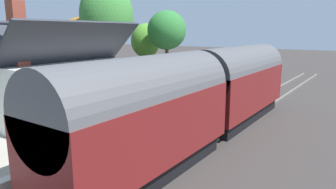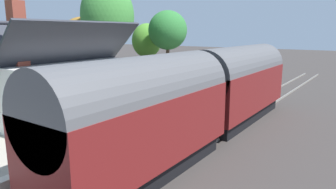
{
  "view_description": "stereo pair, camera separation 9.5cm",
  "coord_description": "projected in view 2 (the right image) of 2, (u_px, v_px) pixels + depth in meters",
  "views": [
    {
      "loc": [
        -14.35,
        -7.52,
        5.14
      ],
      "look_at": [
        -1.15,
        1.5,
        1.85
      ],
      "focal_mm": 32.87,
      "sensor_mm": 36.0,
      "label": 1
    },
    {
      "loc": [
        -14.3,
        -7.6,
        5.14
      ],
      "look_at": [
        -1.15,
        1.5,
        1.85
      ],
      "focal_mm": 32.87,
      "sensor_mm": 36.0,
      "label": 2
    }
  ],
  "objects": [
    {
      "name": "planter_edge_far",
      "position": [
        186.0,
        94.0,
        20.29
      ],
      "size": [
        0.81,
        0.32,
        0.54
      ],
      "color": "#9E5138",
      "rests_on": "platform"
    },
    {
      "name": "rail_far",
      "position": [
        205.0,
        127.0,
        16.67
      ],
      "size": [
        52.0,
        0.08,
        0.14
      ],
      "primitive_type": "cube",
      "color": "gray",
      "rests_on": "ground"
    },
    {
      "name": "planter_bench_right",
      "position": [
        145.0,
        93.0,
        19.74
      ],
      "size": [
        0.53,
        0.53,
        0.76
      ],
      "color": "gray",
      "rests_on": "platform"
    },
    {
      "name": "planter_bench_left",
      "position": [
        218.0,
        79.0,
        25.95
      ],
      "size": [
        0.5,
        0.5,
        0.74
      ],
      "color": "teal",
      "rests_on": "platform"
    },
    {
      "name": "tree_far_left",
      "position": [
        108.0,
        16.0,
        27.4
      ],
      "size": [
        4.89,
        4.59,
        9.57
      ],
      "color": "#4C3828",
      "rests_on": "ground"
    },
    {
      "name": "planter_under_sign",
      "position": [
        229.0,
        82.0,
        24.15
      ],
      "size": [
        0.53,
        0.53,
        0.78
      ],
      "color": "#9E5138",
      "rests_on": "platform"
    },
    {
      "name": "tree_far_right",
      "position": [
        147.0,
        41.0,
        34.4
      ],
      "size": [
        3.54,
        3.19,
        6.03
      ],
      "color": "#4C3828",
      "rests_on": "ground"
    },
    {
      "name": "ground_plane",
      "position": [
        202.0,
        127.0,
        16.79
      ],
      "size": [
        160.0,
        160.0,
        0.0
      ],
      "primitive_type": "plane",
      "color": "#383330"
    },
    {
      "name": "station_building",
      "position": [
        65.0,
        87.0,
        15.13
      ],
      "size": [
        6.9,
        3.91,
        5.9
      ],
      "color": "white",
      "rests_on": "platform"
    },
    {
      "name": "tree_behind_building",
      "position": [
        168.0,
        30.0,
        31.07
      ],
      "size": [
        4.03,
        3.87,
        7.23
      ],
      "color": "#4C3828",
      "rests_on": "ground"
    },
    {
      "name": "train",
      "position": [
        203.0,
        95.0,
        14.48
      ],
      "size": [
        17.47,
        2.73,
        4.32
      ],
      "color": "black",
      "rests_on": "ground"
    },
    {
      "name": "bench_platform_end",
      "position": [
        173.0,
        94.0,
        18.94
      ],
      "size": [
        1.42,
        0.5,
        0.88
      ],
      "color": "teal",
      "rests_on": "platform"
    },
    {
      "name": "rail_near",
      "position": [
        230.0,
        131.0,
        15.87
      ],
      "size": [
        52.0,
        0.08,
        0.14
      ],
      "primitive_type": "cube",
      "color": "gray",
      "rests_on": "ground"
    },
    {
      "name": "station_sign_board",
      "position": [
        225.0,
        73.0,
        23.26
      ],
      "size": [
        0.96,
        0.06,
        1.57
      ],
      "color": "black",
      "rests_on": "platform"
    },
    {
      "name": "bench_by_lamp",
      "position": [
        203.0,
        85.0,
        22.17
      ],
      "size": [
        1.41,
        0.46,
        0.88
      ],
      "color": "teal",
      "rests_on": "platform"
    },
    {
      "name": "planter_edge_near",
      "position": [
        220.0,
        76.0,
        27.54
      ],
      "size": [
        0.43,
        0.43,
        0.8
      ],
      "color": "gray",
      "rests_on": "platform"
    },
    {
      "name": "platform_edge_coping",
      "position": [
        184.0,
        109.0,
        17.27
      ],
      "size": [
        32.0,
        0.36,
        0.02
      ],
      "primitive_type": "cube",
      "color": "beige",
      "rests_on": "platform"
    },
    {
      "name": "tree_mid_background",
      "position": [
        83.0,
        40.0,
        29.92
      ],
      "size": [
        4.51,
        3.95,
        6.52
      ],
      "color": "#4C3828",
      "rests_on": "ground"
    },
    {
      "name": "platform",
      "position": [
        147.0,
        110.0,
        18.85
      ],
      "size": [
        32.0,
        5.7,
        0.85
      ],
      "primitive_type": "cube",
      "color": "#A39B8C",
      "rests_on": "ground"
    }
  ]
}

